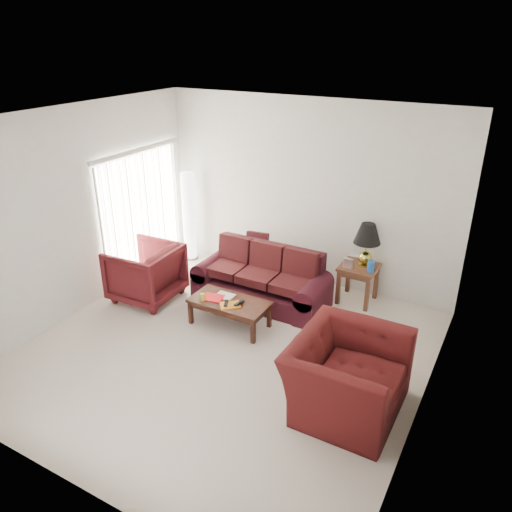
{
  "coord_description": "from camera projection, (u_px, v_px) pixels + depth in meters",
  "views": [
    {
      "loc": [
        3.05,
        -4.61,
        3.9
      ],
      "look_at": [
        0.0,
        0.85,
        1.05
      ],
      "focal_mm": 35.0,
      "sensor_mm": 36.0,
      "label": 1
    }
  ],
  "objects": [
    {
      "name": "floor",
      "position": [
        225.0,
        351.0,
        6.64
      ],
      "size": [
        5.0,
        5.0,
        0.0
      ],
      "primitive_type": "plane",
      "color": "beige",
      "rests_on": "ground"
    },
    {
      "name": "blinds",
      "position": [
        142.0,
        215.0,
        8.3
      ],
      "size": [
        0.1,
        2.0,
        2.16
      ],
      "primitive_type": "cube",
      "color": "silver",
      "rests_on": "ground"
    },
    {
      "name": "sofa",
      "position": [
        261.0,
        277.0,
        7.68
      ],
      "size": [
        2.13,
        1.01,
        0.85
      ],
      "primitive_type": null,
      "rotation": [
        0.0,
        0.0,
        0.05
      ],
      "color": "black",
      "rests_on": "ground"
    },
    {
      "name": "throw_pillow",
      "position": [
        257.0,
        243.0,
        8.27
      ],
      "size": [
        0.39,
        0.24,
        0.38
      ],
      "primitive_type": "cube",
      "rotation": [
        -0.21,
        0.0,
        0.16
      ],
      "color": "black",
      "rests_on": "sofa"
    },
    {
      "name": "end_table",
      "position": [
        358.0,
        283.0,
        7.74
      ],
      "size": [
        0.59,
        0.59,
        0.61
      ],
      "primitive_type": null,
      "rotation": [
        0.0,
        0.0,
        0.06
      ],
      "color": "#462018",
      "rests_on": "ground"
    },
    {
      "name": "table_lamp",
      "position": [
        366.0,
        245.0,
        7.48
      ],
      "size": [
        0.48,
        0.48,
        0.68
      ],
      "primitive_type": null,
      "rotation": [
        0.0,
        0.0,
        -0.2
      ],
      "color": "gold",
      "rests_on": "end_table"
    },
    {
      "name": "clock",
      "position": [
        348.0,
        263.0,
        7.53
      ],
      "size": [
        0.15,
        0.07,
        0.15
      ],
      "primitive_type": "cube",
      "rotation": [
        0.0,
        0.0,
        -0.1
      ],
      "color": "white",
      "rests_on": "end_table"
    },
    {
      "name": "blue_canister",
      "position": [
        371.0,
        267.0,
        7.4
      ],
      "size": [
        0.1,
        0.1,
        0.17
      ],
      "primitive_type": "cylinder",
      "rotation": [
        0.0,
        0.0,
        0.01
      ],
      "color": "#1953A7",
      "rests_on": "end_table"
    },
    {
      "name": "picture_frame",
      "position": [
        354.0,
        255.0,
        7.79
      ],
      "size": [
        0.12,
        0.15,
        0.05
      ],
      "primitive_type": "cube",
      "rotation": [
        1.36,
        0.0,
        -0.03
      ],
      "color": "silver",
      "rests_on": "end_table"
    },
    {
      "name": "floor_lamp",
      "position": [
        189.0,
        216.0,
        8.99
      ],
      "size": [
        0.34,
        0.34,
        1.65
      ],
      "primitive_type": null,
      "rotation": [
        0.0,
        0.0,
        -0.33
      ],
      "color": "white",
      "rests_on": "ground"
    },
    {
      "name": "armchair_left",
      "position": [
        145.0,
        273.0,
        7.77
      ],
      "size": [
        1.02,
        0.99,
        0.89
      ],
      "primitive_type": "imported",
      "rotation": [
        0.0,
        0.0,
        -1.53
      ],
      "color": "#471014",
      "rests_on": "ground"
    },
    {
      "name": "armchair_right",
      "position": [
        347.0,
        375.0,
        5.49
      ],
      "size": [
        1.16,
        1.32,
        0.86
      ],
      "primitive_type": "imported",
      "rotation": [
        0.0,
        0.0,
        1.57
      ],
      "color": "#3E0E0F",
      "rests_on": "ground"
    },
    {
      "name": "coffee_table",
      "position": [
        230.0,
        313.0,
        7.14
      ],
      "size": [
        1.24,
        0.85,
        0.4
      ],
      "primitive_type": null,
      "rotation": [
        0.0,
        0.0,
        0.27
      ],
      "color": "black",
      "rests_on": "ground"
    },
    {
      "name": "magazine_red",
      "position": [
        213.0,
        298.0,
        7.13
      ],
      "size": [
        0.34,
        0.28,
        0.02
      ],
      "primitive_type": "cube",
      "rotation": [
        0.0,
        0.0,
        0.18
      ],
      "color": "red",
      "rests_on": "coffee_table"
    },
    {
      "name": "magazine_white",
      "position": [
        225.0,
        296.0,
        7.18
      ],
      "size": [
        0.27,
        0.21,
        0.02
      ],
      "primitive_type": "cube",
      "rotation": [
        0.0,
        0.0,
        0.03
      ],
      "color": "white",
      "rests_on": "coffee_table"
    },
    {
      "name": "magazine_orange",
      "position": [
        230.0,
        305.0,
        6.93
      ],
      "size": [
        0.35,
        0.34,
        0.02
      ],
      "primitive_type": "cube",
      "rotation": [
        0.0,
        0.0,
        0.71
      ],
      "color": "orange",
      "rests_on": "coffee_table"
    },
    {
      "name": "remote_a",
      "position": [
        226.0,
        303.0,
        6.94
      ],
      "size": [
        0.12,
        0.17,
        0.02
      ],
      "primitive_type": "cube",
      "rotation": [
        0.0,
        0.0,
        0.44
      ],
      "color": "black",
      "rests_on": "coffee_table"
    },
    {
      "name": "remote_b",
      "position": [
        239.0,
        303.0,
        6.95
      ],
      "size": [
        0.08,
        0.18,
        0.02
      ],
      "primitive_type": "cube",
      "rotation": [
        0.0,
        0.0,
        -0.15
      ],
      "color": "black",
      "rests_on": "coffee_table"
    },
    {
      "name": "yellow_glass",
      "position": [
        203.0,
        297.0,
        7.05
      ],
      "size": [
        0.07,
        0.07,
        0.11
      ],
      "primitive_type": "cylinder",
      "rotation": [
        0.0,
        0.0,
        0.06
      ],
      "color": "yellow",
      "rests_on": "coffee_table"
    }
  ]
}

